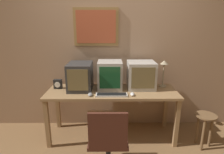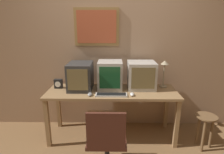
{
  "view_description": "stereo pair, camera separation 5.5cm",
  "coord_description": "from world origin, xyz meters",
  "px_view_note": "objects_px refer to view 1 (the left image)",
  "views": [
    {
      "loc": [
        -0.02,
        -1.48,
        1.69
      ],
      "look_at": [
        0.0,
        1.09,
        0.95
      ],
      "focal_mm": 30.0,
      "sensor_mm": 36.0,
      "label": 1
    },
    {
      "loc": [
        0.03,
        -1.48,
        1.69
      ],
      "look_at": [
        0.0,
        1.09,
        0.95
      ],
      "focal_mm": 30.0,
      "sensor_mm": 36.0,
      "label": 2
    }
  ],
  "objects_px": {
    "keyboard_main": "(112,95)",
    "mouse_near_keyboard": "(132,94)",
    "monitor_center": "(110,75)",
    "desk_lamp": "(164,68)",
    "side_stool": "(205,124)",
    "monitor_right": "(141,75)",
    "mouse_far_corner": "(90,94)",
    "desk_clock": "(58,84)",
    "monitor_left": "(80,76)",
    "office_chair": "(108,145)"
  },
  "relations": [
    {
      "from": "keyboard_main",
      "to": "side_stool",
      "type": "distance_m",
      "value": 1.35
    },
    {
      "from": "mouse_near_keyboard",
      "to": "desk_lamp",
      "type": "bearing_deg",
      "value": 36.49
    },
    {
      "from": "side_stool",
      "to": "desk_lamp",
      "type": "bearing_deg",
      "value": 137.44
    },
    {
      "from": "mouse_near_keyboard",
      "to": "monitor_right",
      "type": "bearing_deg",
      "value": 63.1
    },
    {
      "from": "mouse_far_corner",
      "to": "desk_clock",
      "type": "height_order",
      "value": "desk_clock"
    },
    {
      "from": "keyboard_main",
      "to": "desk_clock",
      "type": "distance_m",
      "value": 0.86
    },
    {
      "from": "office_chair",
      "to": "side_stool",
      "type": "xyz_separation_m",
      "value": [
        1.33,
        0.48,
        -0.01
      ]
    },
    {
      "from": "side_stool",
      "to": "office_chair",
      "type": "bearing_deg",
      "value": -160.26
    },
    {
      "from": "keyboard_main",
      "to": "desk_clock",
      "type": "bearing_deg",
      "value": 159.41
    },
    {
      "from": "mouse_near_keyboard",
      "to": "desk_lamp",
      "type": "height_order",
      "value": "desk_lamp"
    },
    {
      "from": "monitor_right",
      "to": "desk_clock",
      "type": "distance_m",
      "value": 1.25
    },
    {
      "from": "monitor_right",
      "to": "side_stool",
      "type": "xyz_separation_m",
      "value": [
        0.85,
        -0.39,
        -0.6
      ]
    },
    {
      "from": "monitor_right",
      "to": "office_chair",
      "type": "height_order",
      "value": "monitor_right"
    },
    {
      "from": "monitor_right",
      "to": "mouse_near_keyboard",
      "type": "distance_m",
      "value": 0.4
    },
    {
      "from": "keyboard_main",
      "to": "desk_lamp",
      "type": "distance_m",
      "value": 0.92
    },
    {
      "from": "desk_lamp",
      "to": "mouse_near_keyboard",
      "type": "bearing_deg",
      "value": -143.51
    },
    {
      "from": "keyboard_main",
      "to": "mouse_far_corner",
      "type": "distance_m",
      "value": 0.29
    },
    {
      "from": "keyboard_main",
      "to": "desk_clock",
      "type": "xyz_separation_m",
      "value": [
        -0.8,
        0.3,
        0.06
      ]
    },
    {
      "from": "monitor_center",
      "to": "desk_clock",
      "type": "xyz_separation_m",
      "value": [
        -0.78,
        -0.01,
        -0.14
      ]
    },
    {
      "from": "monitor_right",
      "to": "office_chair",
      "type": "bearing_deg",
      "value": -119.07
    },
    {
      "from": "monitor_left",
      "to": "mouse_far_corner",
      "type": "distance_m",
      "value": 0.37
    },
    {
      "from": "monitor_center",
      "to": "desk_lamp",
      "type": "height_order",
      "value": "same"
    },
    {
      "from": "monitor_right",
      "to": "keyboard_main",
      "type": "bearing_deg",
      "value": -143.93
    },
    {
      "from": "keyboard_main",
      "to": "desk_lamp",
      "type": "height_order",
      "value": "desk_lamp"
    },
    {
      "from": "monitor_center",
      "to": "desk_lamp",
      "type": "xyz_separation_m",
      "value": [
        0.82,
        0.07,
        0.08
      ]
    },
    {
      "from": "monitor_left",
      "to": "desk_clock",
      "type": "distance_m",
      "value": 0.37
    },
    {
      "from": "monitor_center",
      "to": "side_stool",
      "type": "xyz_separation_m",
      "value": [
        1.31,
        -0.38,
        -0.6
      ]
    },
    {
      "from": "monitor_center",
      "to": "desk_clock",
      "type": "distance_m",
      "value": 0.79
    },
    {
      "from": "mouse_far_corner",
      "to": "keyboard_main",
      "type": "bearing_deg",
      "value": -0.28
    },
    {
      "from": "mouse_far_corner",
      "to": "office_chair",
      "type": "xyz_separation_m",
      "value": [
        0.25,
        -0.55,
        -0.4
      ]
    },
    {
      "from": "monitor_left",
      "to": "keyboard_main",
      "type": "distance_m",
      "value": 0.57
    },
    {
      "from": "monitor_center",
      "to": "side_stool",
      "type": "relative_size",
      "value": 0.84
    },
    {
      "from": "desk_clock",
      "to": "mouse_near_keyboard",
      "type": "bearing_deg",
      "value": -15.34
    },
    {
      "from": "keyboard_main",
      "to": "mouse_near_keyboard",
      "type": "bearing_deg",
      "value": 0.88
    },
    {
      "from": "keyboard_main",
      "to": "monitor_center",
      "type": "bearing_deg",
      "value": 94.22
    },
    {
      "from": "monitor_right",
      "to": "desk_lamp",
      "type": "height_order",
      "value": "desk_lamp"
    },
    {
      "from": "monitor_right",
      "to": "mouse_far_corner",
      "type": "bearing_deg",
      "value": -156.33
    },
    {
      "from": "desk_lamp",
      "to": "office_chair",
      "type": "distance_m",
      "value": 1.42
    },
    {
      "from": "monitor_left",
      "to": "side_stool",
      "type": "xyz_separation_m",
      "value": [
        1.75,
        -0.35,
        -0.59
      ]
    },
    {
      "from": "mouse_far_corner",
      "to": "desk_lamp",
      "type": "bearing_deg",
      "value": 19.44
    },
    {
      "from": "monitor_right",
      "to": "mouse_far_corner",
      "type": "xyz_separation_m",
      "value": [
        -0.73,
        -0.32,
        -0.18
      ]
    },
    {
      "from": "keyboard_main",
      "to": "desk_clock",
      "type": "height_order",
      "value": "desk_clock"
    },
    {
      "from": "mouse_near_keyboard",
      "to": "mouse_far_corner",
      "type": "xyz_separation_m",
      "value": [
        -0.57,
        -0.0,
        -0.0
      ]
    },
    {
      "from": "monitor_center",
      "to": "mouse_near_keyboard",
      "type": "xyz_separation_m",
      "value": [
        0.3,
        -0.31,
        -0.19
      ]
    },
    {
      "from": "monitor_right",
      "to": "side_stool",
      "type": "bearing_deg",
      "value": -24.89
    },
    {
      "from": "keyboard_main",
      "to": "desk_lamp",
      "type": "relative_size",
      "value": 1.04
    },
    {
      "from": "monitor_left",
      "to": "desk_clock",
      "type": "bearing_deg",
      "value": 176.09
    },
    {
      "from": "mouse_near_keyboard",
      "to": "desk_clock",
      "type": "xyz_separation_m",
      "value": [
        -1.08,
        0.3,
        0.05
      ]
    },
    {
      "from": "desk_clock",
      "to": "desk_lamp",
      "type": "distance_m",
      "value": 1.61
    },
    {
      "from": "mouse_near_keyboard",
      "to": "desk_clock",
      "type": "relative_size",
      "value": 0.73
    }
  ]
}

